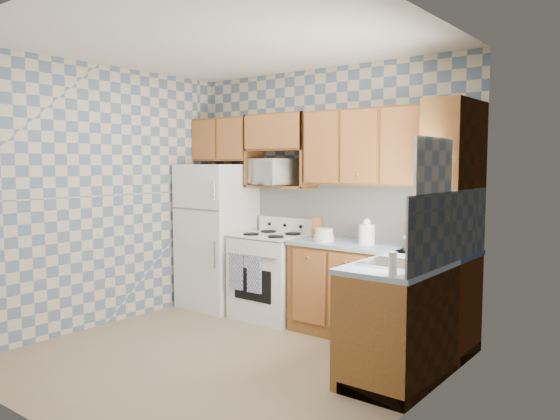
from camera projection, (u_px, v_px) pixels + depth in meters
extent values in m
plane|color=#867254|center=(222.00, 359.00, 4.72)|extent=(3.40, 3.40, 0.00)
cube|color=slate|center=(325.00, 195.00, 5.87)|extent=(3.40, 0.02, 2.70)
cube|color=slate|center=(408.00, 216.00, 3.57)|extent=(0.02, 3.20, 2.70)
cube|color=silver|center=(357.00, 211.00, 5.63)|extent=(2.60, 0.02, 0.56)
cube|color=silver|center=(451.00, 227.00, 4.22)|extent=(0.02, 1.60, 0.56)
cube|color=white|center=(217.00, 236.00, 6.42)|extent=(0.75, 0.70, 1.68)
cube|color=white|center=(272.00, 277.00, 5.98)|extent=(0.76, 0.65, 0.90)
cube|color=silver|center=(272.00, 236.00, 5.94)|extent=(0.76, 0.65, 0.02)
cube|color=white|center=(287.00, 225.00, 6.15)|extent=(0.76, 0.08, 0.17)
cube|color=navy|center=(236.00, 272.00, 5.83)|extent=(0.18, 0.02, 0.38)
cube|color=navy|center=(254.00, 275.00, 5.67)|extent=(0.18, 0.02, 0.38)
cube|color=brown|center=(379.00, 295.00, 5.20)|extent=(1.75, 0.60, 0.88)
cube|color=brown|center=(414.00, 317.00, 4.46)|extent=(0.60, 1.60, 0.88)
cube|color=gray|center=(380.00, 247.00, 5.16)|extent=(1.77, 0.63, 0.04)
cube|color=gray|center=(414.00, 261.00, 4.42)|extent=(0.63, 1.60, 0.04)
cube|color=brown|center=(388.00, 147.00, 5.19)|extent=(1.75, 0.33, 0.74)
cube|color=brown|center=(226.00, 140.00, 6.47)|extent=(0.82, 0.33, 0.50)
cube|color=brown|center=(455.00, 145.00, 4.61)|extent=(0.33, 0.70, 0.74)
cube|color=brown|center=(281.00, 187.00, 6.02)|extent=(0.80, 0.33, 0.03)
imported|color=white|center=(272.00, 172.00, 6.03)|extent=(0.61, 0.49, 0.29)
cube|color=#B7B7BC|center=(396.00, 264.00, 4.14)|extent=(0.48, 0.40, 0.03)
cube|color=silver|center=(434.00, 197.00, 3.92)|extent=(0.02, 0.66, 0.86)
cylinder|color=black|center=(419.00, 233.00, 4.84)|extent=(0.07, 0.07, 0.32)
cylinder|color=black|center=(427.00, 235.00, 4.73)|extent=(0.07, 0.07, 0.30)
cylinder|color=#582B0F|center=(437.00, 236.00, 4.78)|extent=(0.07, 0.07, 0.28)
cylinder|color=#582B0F|center=(408.00, 236.00, 4.82)|extent=(0.07, 0.07, 0.25)
cube|color=brown|center=(317.00, 227.00, 5.69)|extent=(0.12, 0.12, 0.21)
cylinder|color=white|center=(367.00, 234.00, 5.19)|extent=(0.15, 0.15, 0.19)
cylinder|color=beige|center=(393.00, 264.00, 3.72)|extent=(0.06, 0.06, 0.17)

